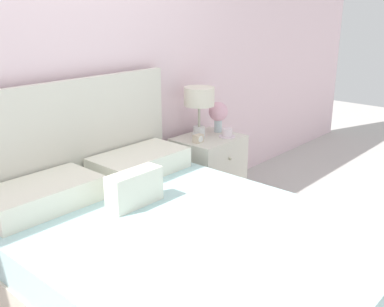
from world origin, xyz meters
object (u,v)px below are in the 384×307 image
bed (174,260)px  table_lamp (199,100)px  nightstand (208,173)px  flower_vase (218,113)px  alarm_clock (198,139)px  teacup (227,133)px

bed → table_lamp: bearing=34.9°
nightstand → flower_vase: flower_vase is taller
bed → alarm_clock: size_ratio=25.29×
nightstand → teacup: 0.36m
bed → flower_vase: size_ratio=8.00×
nightstand → teacup: size_ratio=4.55×
nightstand → flower_vase: size_ratio=2.42×
nightstand → alarm_clock: bearing=-169.1°
bed → nightstand: size_ratio=3.30×
table_lamp → alarm_clock: 0.31m
bed → table_lamp: size_ratio=4.99×
flower_vase → nightstand: bearing=-165.5°
bed → teacup: bed is taller
bed → teacup: bearing=25.6°
table_lamp → alarm_clock: table_lamp is taller
flower_vase → alarm_clock: flower_vase is taller
nightstand → alarm_clock: size_ratio=7.66×
nightstand → teacup: (0.10, -0.10, 0.33)m
flower_vase → alarm_clock: size_ratio=3.16×
flower_vase → alarm_clock: 0.37m
bed → alarm_clock: bed is taller
table_lamp → flower_vase: (0.23, -0.01, -0.15)m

